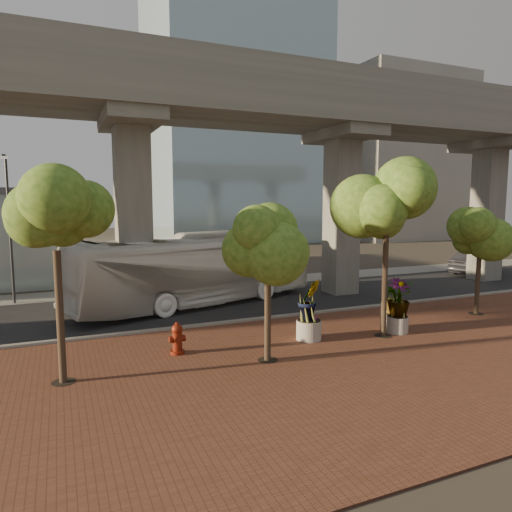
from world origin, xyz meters
name	(u,v)px	position (x,y,z in m)	size (l,w,h in m)	color
ground	(262,309)	(0.00, 0.00, 0.00)	(160.00, 160.00, 0.00)	#3D362C
brick_plaza	(356,358)	(0.00, -8.00, 0.03)	(70.00, 13.00, 0.06)	brown
asphalt_road	(248,301)	(0.00, 2.00, 0.02)	(90.00, 8.00, 0.04)	black
curb_strip	(280,317)	(0.00, -2.00, 0.08)	(70.00, 0.25, 0.16)	gray
far_sidewalk	(216,285)	(0.00, 7.50, 0.03)	(90.00, 3.00, 0.06)	gray
transit_viaduct	(247,167)	(0.00, 2.00, 7.29)	(72.00, 5.60, 12.40)	gray
midrise_block	(393,159)	(38.00, 36.00, 12.00)	(18.00, 16.00, 24.00)	gray
transit_bus	(196,270)	(-2.81, 2.29, 1.88)	(3.17, 13.51, 3.77)	silver
parked_car	(476,263)	(19.60, 4.09, 0.84)	(1.76, 5.09, 1.67)	#222227
fire_hydrant	(177,339)	(-5.66, -5.16, 0.61)	(0.57, 0.52, 1.15)	maroon
planter_front	(396,300)	(3.60, -5.76, 1.34)	(1.92, 1.92, 2.11)	#A09990
planter_right	(398,300)	(3.37, -6.17, 1.43)	(2.12, 2.12, 2.27)	#9A958B
planter_left	(309,303)	(-0.50, -5.56, 1.53)	(2.21, 2.21, 2.43)	gray
street_tree_far_west	(55,218)	(-9.44, -6.37, 5.00)	(3.31, 3.31, 6.47)	#483729
street_tree_near_west	(268,239)	(-2.99, -7.07, 4.22)	(3.17, 3.17, 5.63)	#483729
street_tree_near_east	(387,205)	(2.50, -6.34, 5.33)	(3.88, 3.88, 7.06)	#483729
street_tree_far_east	(481,230)	(9.05, -5.15, 4.12)	(3.41, 3.41, 5.63)	#483729
streetlamp_west	(9,219)	(-11.72, 6.31, 4.55)	(0.39, 1.13, 7.79)	#2E2F34
streetlamp_east	(348,208)	(10.16, 7.30, 5.00)	(0.42, 1.24, 8.57)	#2B2B30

